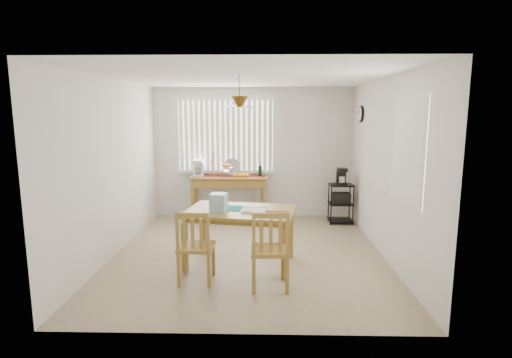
{
  "coord_description": "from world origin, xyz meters",
  "views": [
    {
      "loc": [
        0.25,
        -5.79,
        2.11
      ],
      "look_at": [
        0.1,
        0.55,
        1.05
      ],
      "focal_mm": 28.0,
      "sensor_mm": 36.0,
      "label": 1
    }
  ],
  "objects_px": {
    "sideboard": "(230,187)",
    "chair_right": "(270,250)",
    "wire_cart": "(341,200)",
    "cart_items": "(341,177)",
    "dining_table": "(240,216)",
    "chair_left": "(196,247)"
  },
  "relations": [
    {
      "from": "sideboard",
      "to": "dining_table",
      "type": "distance_m",
      "value": 2.48
    },
    {
      "from": "cart_items",
      "to": "wire_cart",
      "type": "bearing_deg",
      "value": -90.0
    },
    {
      "from": "dining_table",
      "to": "chair_right",
      "type": "bearing_deg",
      "value": -62.62
    },
    {
      "from": "sideboard",
      "to": "chair_right",
      "type": "xyz_separation_m",
      "value": [
        0.77,
        -3.24,
        -0.16
      ]
    },
    {
      "from": "wire_cart",
      "to": "sideboard",
      "type": "bearing_deg",
      "value": 172.26
    },
    {
      "from": "dining_table",
      "to": "chair_left",
      "type": "height_order",
      "value": "chair_left"
    },
    {
      "from": "cart_items",
      "to": "dining_table",
      "type": "relative_size",
      "value": 0.2
    },
    {
      "from": "chair_left",
      "to": "chair_right",
      "type": "bearing_deg",
      "value": -10.11
    },
    {
      "from": "wire_cart",
      "to": "cart_items",
      "type": "distance_m",
      "value": 0.45
    },
    {
      "from": "wire_cart",
      "to": "cart_items",
      "type": "height_order",
      "value": "cart_items"
    },
    {
      "from": "wire_cart",
      "to": "cart_items",
      "type": "bearing_deg",
      "value": 90.0
    },
    {
      "from": "cart_items",
      "to": "dining_table",
      "type": "bearing_deg",
      "value": -129.64
    },
    {
      "from": "wire_cart",
      "to": "dining_table",
      "type": "relative_size",
      "value": 0.48
    },
    {
      "from": "sideboard",
      "to": "chair_right",
      "type": "bearing_deg",
      "value": -76.61
    },
    {
      "from": "cart_items",
      "to": "chair_left",
      "type": "bearing_deg",
      "value": -129.68
    },
    {
      "from": "chair_right",
      "to": "wire_cart",
      "type": "bearing_deg",
      "value": 64.78
    },
    {
      "from": "cart_items",
      "to": "chair_right",
      "type": "distance_m",
      "value": 3.29
    },
    {
      "from": "wire_cart",
      "to": "dining_table",
      "type": "height_order",
      "value": "dining_table"
    },
    {
      "from": "chair_left",
      "to": "dining_table",
      "type": "bearing_deg",
      "value": 50.21
    },
    {
      "from": "dining_table",
      "to": "chair_right",
      "type": "height_order",
      "value": "chair_right"
    },
    {
      "from": "dining_table",
      "to": "chair_left",
      "type": "distance_m",
      "value": 0.84
    },
    {
      "from": "sideboard",
      "to": "chair_left",
      "type": "relative_size",
      "value": 1.62
    }
  ]
}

